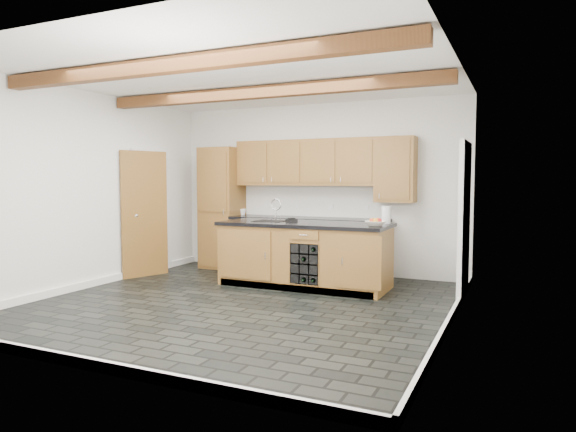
{
  "coord_description": "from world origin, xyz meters",
  "views": [
    {
      "loc": [
        3.15,
        -5.51,
        1.54
      ],
      "look_at": [
        0.26,
        0.8,
        1.05
      ],
      "focal_mm": 32.0,
      "sensor_mm": 36.0,
      "label": 1
    }
  ],
  "objects_px": {
    "kitchen_scale": "(292,220)",
    "island": "(305,254)",
    "paper_towel": "(386,215)",
    "fruit_bowl": "(376,223)"
  },
  "relations": [
    {
      "from": "island",
      "to": "paper_towel",
      "type": "height_order",
      "value": "paper_towel"
    },
    {
      "from": "kitchen_scale",
      "to": "paper_towel",
      "type": "relative_size",
      "value": 0.8
    },
    {
      "from": "kitchen_scale",
      "to": "island",
      "type": "bearing_deg",
      "value": -34.78
    },
    {
      "from": "kitchen_scale",
      "to": "paper_towel",
      "type": "height_order",
      "value": "paper_towel"
    },
    {
      "from": "island",
      "to": "kitchen_scale",
      "type": "xyz_separation_m",
      "value": [
        -0.24,
        0.07,
        0.49
      ]
    },
    {
      "from": "kitchen_scale",
      "to": "fruit_bowl",
      "type": "distance_m",
      "value": 1.33
    },
    {
      "from": "fruit_bowl",
      "to": "kitchen_scale",
      "type": "bearing_deg",
      "value": 171.71
    },
    {
      "from": "paper_towel",
      "to": "island",
      "type": "bearing_deg",
      "value": -165.45
    },
    {
      "from": "fruit_bowl",
      "to": "paper_towel",
      "type": "height_order",
      "value": "paper_towel"
    },
    {
      "from": "island",
      "to": "kitchen_scale",
      "type": "distance_m",
      "value": 0.55
    }
  ]
}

